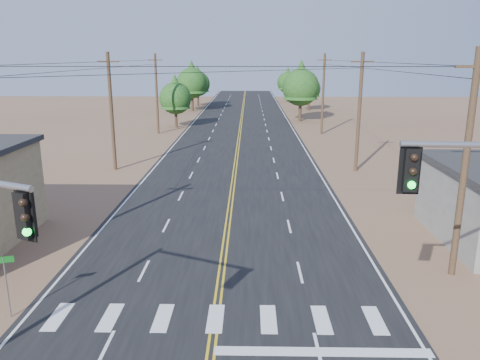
{
  "coord_description": "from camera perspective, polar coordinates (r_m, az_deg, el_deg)",
  "views": [
    {
      "loc": [
        1.24,
        -7.7,
        9.59
      ],
      "look_at": [
        0.78,
        15.34,
        3.5
      ],
      "focal_mm": 35.0,
      "sensor_mm": 36.0,
      "label": 1
    }
  ],
  "objects": [
    {
      "name": "utility_pole_right_mid",
      "position": [
        41.01,
        14.33,
        8.09
      ],
      "size": [
        1.8,
        0.3,
        10.0
      ],
      "color": "#4C3826",
      "rests_on": "ground"
    },
    {
      "name": "utility_pole_right_far",
      "position": [
        60.58,
        10.1,
        10.34
      ],
      "size": [
        1.8,
        0.3,
        10.0
      ],
      "color": "#4C3826",
      "rests_on": "ground"
    },
    {
      "name": "utility_pole_left_far",
      "position": [
        61.01,
        -10.12,
        10.37
      ],
      "size": [
        1.8,
        0.3,
        10.0
      ],
      "color": "#4C3826",
      "rests_on": "ground"
    },
    {
      "name": "road",
      "position": [
        38.92,
        -0.72,
        0.55
      ],
      "size": [
        15.0,
        200.0,
        0.02
      ],
      "primitive_type": "cube",
      "color": "black",
      "rests_on": "ground"
    },
    {
      "name": "tree_left_mid",
      "position": [
        86.25,
        -5.9,
        12.04
      ],
      "size": [
        5.45,
        5.45,
        9.08
      ],
      "color": "#3F2D1E",
      "rests_on": "ground"
    },
    {
      "name": "utility_pole_left_mid",
      "position": [
        41.64,
        -15.4,
        8.11
      ],
      "size": [
        1.8,
        0.3,
        10.0
      ],
      "color": "#4C3826",
      "rests_on": "ground"
    },
    {
      "name": "street_sign",
      "position": [
        19.78,
        -26.66,
        -10.53
      ],
      "size": [
        0.7,
        0.27,
        2.47
      ],
      "rotation": [
        0.0,
        0.0,
        0.34
      ],
      "color": "gray",
      "rests_on": "ground"
    },
    {
      "name": "tree_left_near",
      "position": [
        66.07,
        -7.9,
        10.23
      ],
      "size": [
        4.4,
        4.4,
        7.33
      ],
      "color": "#3F2D1E",
      "rests_on": "ground"
    },
    {
      "name": "tree_right_near",
      "position": [
        72.54,
        7.43,
        11.58
      ],
      "size": [
        5.56,
        5.56,
        9.26
      ],
      "color": "#3F2D1E",
      "rests_on": "ground"
    },
    {
      "name": "tree_left_far",
      "position": [
        94.42,
        -5.2,
        11.9
      ],
      "size": [
        4.83,
        4.83,
        8.05
      ],
      "color": "#3F2D1E",
      "rests_on": "ground"
    },
    {
      "name": "utility_pole_right_near",
      "position": [
        22.22,
        25.75,
        1.71
      ],
      "size": [
        1.8,
        0.3,
        10.0
      ],
      "color": "#4C3826",
      "rests_on": "ground"
    },
    {
      "name": "tree_right_far",
      "position": [
        104.73,
        5.83,
        12.0
      ],
      "size": [
        4.53,
        4.53,
        7.55
      ],
      "color": "#3F2D1E",
      "rests_on": "ground"
    },
    {
      "name": "tree_right_mid",
      "position": [
        88.02,
        8.42,
        11.21
      ],
      "size": [
        4.23,
        4.23,
        7.06
      ],
      "color": "#3F2D1E",
      "rests_on": "ground"
    }
  ]
}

